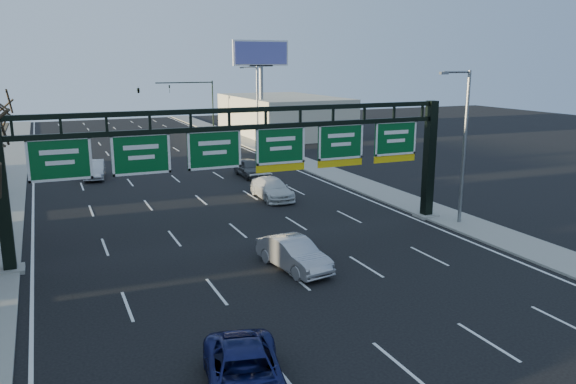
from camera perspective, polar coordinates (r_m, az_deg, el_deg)
name	(u,v)px	position (r m, az deg, el deg)	size (l,w,h in m)	color
ground	(315,295)	(23.74, 2.79, -10.39)	(160.00, 160.00, 0.00)	black
sidewalk_right	(346,179)	(46.42, 5.93, 1.33)	(3.00, 120.00, 0.12)	gray
lane_markings	(194,194)	(41.73, -9.54, -0.19)	(21.60, 120.00, 0.01)	white
sign_gantry	(251,156)	(29.59, -3.76, 3.67)	(24.60, 1.20, 7.20)	black
building_right_distant	(283,115)	(75.89, -0.53, 7.81)	(12.00, 20.00, 5.00)	beige
streetlight_near	(463,139)	(34.10, 17.36, 5.12)	(2.15, 0.22, 9.00)	slate
streetlight_far	(256,102)	(63.63, -3.25, 9.11)	(2.15, 0.22, 9.00)	slate
billboard_right	(261,65)	(69.04, -2.77, 12.73)	(7.00, 0.50, 12.00)	slate
traffic_signal_mast	(167,93)	(76.15, -12.17, 9.81)	(10.16, 0.54, 7.00)	black
car_blue_suv	(245,375)	(16.98, -4.37, -18.06)	(2.25, 4.87, 1.35)	#131853
car_silver_sedan	(294,254)	(26.26, 0.58, -6.31)	(1.55, 4.45, 1.47)	#A4A3A8
car_white_wagon	(272,188)	(39.69, -1.66, 0.36)	(2.01, 4.94, 1.43)	silver
car_grey_far	(250,168)	(47.43, -3.92, 2.47)	(1.76, 4.38, 1.49)	#434649
car_silver_distant	(94,170)	(49.29, -19.07, 2.17)	(1.56, 4.47, 1.47)	silver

